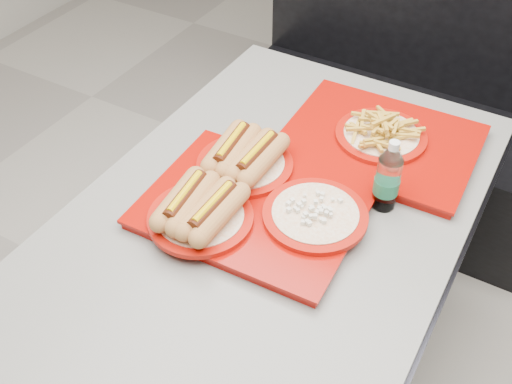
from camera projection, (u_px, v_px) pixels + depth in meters
The scene contains 6 objects.
ground at pixel (265, 372), 1.99m from camera, with size 6.00×6.00×0.00m, color #9E988D.
diner_table at pixel (267, 256), 1.59m from camera, with size 0.92×1.42×0.75m.
booth_bench at pixel (399, 108), 2.41m from camera, with size 1.30×0.57×1.35m.
tray_near at pixel (246, 196), 1.46m from camera, with size 0.54×0.47×0.11m.
tray_far at pixel (381, 138), 1.65m from camera, with size 0.53×0.42×0.10m.
water_bottle at pixel (388, 179), 1.44m from camera, with size 0.06×0.06×0.20m.
Camera 1 is at (0.50, -0.93, 1.79)m, focal length 42.00 mm.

